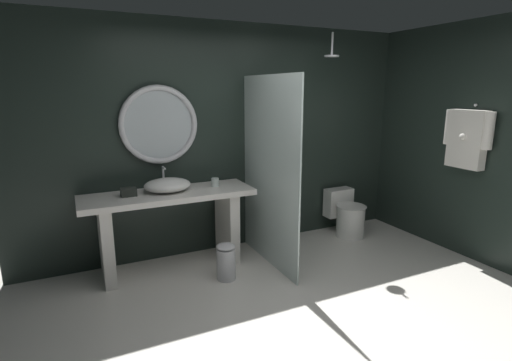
{
  "coord_description": "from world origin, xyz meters",
  "views": [
    {
      "loc": [
        -1.68,
        -2.37,
        1.88
      ],
      "look_at": [
        -0.16,
        0.81,
        1.05
      ],
      "focal_mm": 27.58,
      "sensor_mm": 36.0,
      "label": 1
    }
  ],
  "objects": [
    {
      "name": "ground_plane",
      "position": [
        0.0,
        0.0,
        0.0
      ],
      "size": [
        5.76,
        5.76,
        0.0
      ],
      "primitive_type": "plane",
      "color": "silver"
    },
    {
      "name": "back_wall_panel",
      "position": [
        0.0,
        1.9,
        1.3
      ],
      "size": [
        4.8,
        0.1,
        2.6
      ],
      "primitive_type": "cube",
      "color": "#1E2823",
      "rests_on": "ground_plane"
    },
    {
      "name": "side_wall_right",
      "position": [
        2.35,
        0.76,
        1.3
      ],
      "size": [
        0.1,
        2.47,
        2.6
      ],
      "primitive_type": "cube",
      "color": "#1E2823",
      "rests_on": "ground_plane"
    },
    {
      "name": "vanity_counter",
      "position": [
        -0.81,
        1.54,
        0.56
      ],
      "size": [
        1.75,
        0.58,
        0.84
      ],
      "color": "silver",
      "rests_on": "ground_plane"
    },
    {
      "name": "vessel_sink",
      "position": [
        -0.81,
        1.58,
        0.91
      ],
      "size": [
        0.48,
        0.39,
        0.24
      ],
      "color": "white",
      "rests_on": "vanity_counter"
    },
    {
      "name": "tumbler_cup",
      "position": [
        -0.29,
        1.58,
        0.88
      ],
      "size": [
        0.08,
        0.08,
        0.09
      ],
      "primitive_type": "cylinder",
      "color": "silver",
      "rests_on": "vanity_counter"
    },
    {
      "name": "tissue_box",
      "position": [
        -1.2,
        1.57,
        0.88
      ],
      "size": [
        0.15,
        0.1,
        0.08
      ],
      "primitive_type": "cube",
      "color": "#282D28",
      "rests_on": "vanity_counter"
    },
    {
      "name": "round_wall_mirror",
      "position": [
        -0.81,
        1.81,
        1.51
      ],
      "size": [
        0.83,
        0.06,
        0.83
      ],
      "color": "silver"
    },
    {
      "name": "shower_glass_panel",
      "position": [
        0.2,
        1.23,
        1.01
      ],
      "size": [
        0.02,
        1.24,
        2.02
      ],
      "primitive_type": "cube",
      "color": "silver",
      "rests_on": "ground_plane"
    },
    {
      "name": "rain_shower_head",
      "position": [
        1.13,
        1.49,
        2.27
      ],
      "size": [
        0.17,
        0.17,
        0.27
      ],
      "color": "silver"
    },
    {
      "name": "hanging_bathrobe",
      "position": [
        2.21,
        0.47,
        1.37
      ],
      "size": [
        0.2,
        0.56,
        0.7
      ],
      "color": "silver"
    },
    {
      "name": "toilet",
      "position": [
        1.51,
        1.54,
        0.27
      ],
      "size": [
        0.38,
        0.56,
        0.58
      ],
      "color": "white",
      "rests_on": "ground_plane"
    },
    {
      "name": "waste_bin",
      "position": [
        -0.38,
        1.05,
        0.19
      ],
      "size": [
        0.19,
        0.19,
        0.38
      ],
      "color": "silver",
      "rests_on": "ground_plane"
    }
  ]
}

